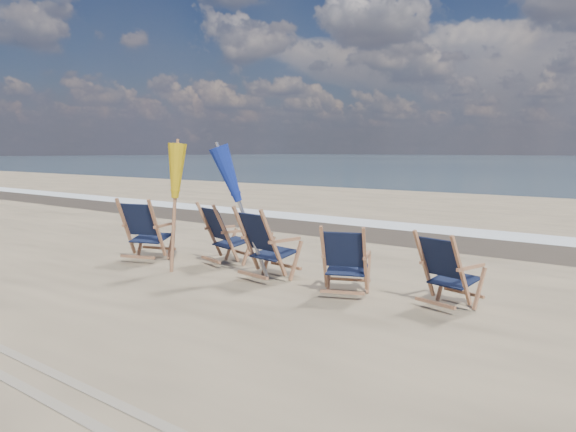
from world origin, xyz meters
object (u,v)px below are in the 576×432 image
beach_chair_0 (157,231)px  umbrella_blue (245,175)px  beach_chair_1 (226,236)px  umbrella_yellow (173,178)px  beach_chair_3 (365,262)px  beach_chair_4 (461,274)px  beach_chair_2 (273,247)px

beach_chair_0 → umbrella_blue: umbrella_blue is taller
beach_chair_1 → umbrella_yellow: bearing=72.1°
beach_chair_3 → beach_chair_1: bearing=-28.5°
beach_chair_1 → beach_chair_3: bearing=-168.6°
beach_chair_4 → beach_chair_3: bearing=18.2°
beach_chair_1 → beach_chair_2: size_ratio=0.96×
beach_chair_4 → umbrella_yellow: 4.59m
beach_chair_0 → beach_chair_3: size_ratio=1.16×
beach_chair_1 → umbrella_yellow: size_ratio=0.53×
beach_chair_3 → beach_chair_4: bearing=161.3°
beach_chair_2 → umbrella_blue: size_ratio=0.53×
beach_chair_0 → beach_chair_2: beach_chair_0 is taller
umbrella_yellow → beach_chair_1: bearing=55.8°
beach_chair_0 → beach_chair_2: 2.53m
beach_chair_4 → beach_chair_1: bearing=11.5°
beach_chair_2 → umbrella_yellow: 2.05m
beach_chair_2 → beach_chair_3: size_ratio=1.14×
beach_chair_2 → beach_chair_4: bearing=-166.3°
beach_chair_4 → umbrella_yellow: size_ratio=0.48×
beach_chair_0 → umbrella_yellow: 1.21m
beach_chair_2 → umbrella_blue: umbrella_blue is taller
beach_chair_1 → umbrella_yellow: 1.26m
beach_chair_2 → umbrella_blue: 1.16m
beach_chair_3 → umbrella_blue: (-2.02, -0.08, 1.07)m
beach_chair_2 → umbrella_yellow: umbrella_yellow is taller
beach_chair_4 → umbrella_yellow: umbrella_yellow is taller
beach_chair_2 → beach_chair_3: 1.43m
beach_chair_0 → umbrella_blue: 2.18m
beach_chair_0 → beach_chair_1: size_ratio=1.06×
beach_chair_1 → beach_chair_2: beach_chair_2 is taller
beach_chair_0 → beach_chair_1: bearing=-179.1°
beach_chair_3 → beach_chair_0: bearing=-20.6°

